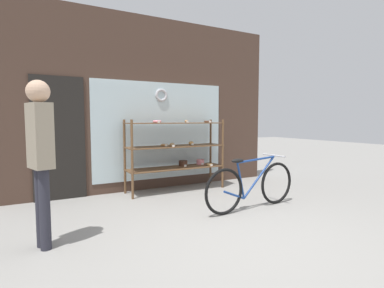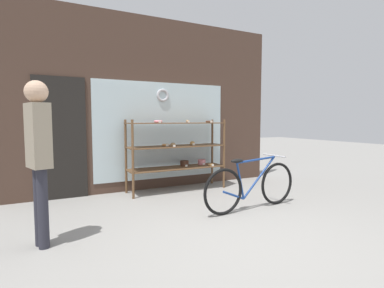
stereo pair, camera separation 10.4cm
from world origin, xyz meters
The scene contains 5 objects.
ground_plane centered at (0.00, 0.00, 0.00)m, with size 30.00×30.00×0.00m, color gray.
storefront_facade centered at (-0.05, 2.75, 1.62)m, with size 5.38×0.13×3.34m.
display_case centered at (0.39, 2.37, 0.83)m, with size 1.91×0.50×1.37m.
bicycle centered at (0.85, 0.71, 0.36)m, with size 1.76×0.46×0.81m.
pedestrian centered at (-2.01, 0.66, 1.06)m, with size 0.26×0.36×1.78m.
Camera 1 is at (-2.09, -2.82, 1.37)m, focal length 28.00 mm.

